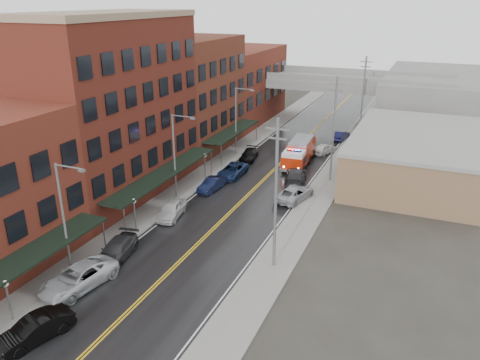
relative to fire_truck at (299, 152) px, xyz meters
The scene contains 35 objects.
road 9.54m from the fire_truck, 103.72° to the right, with size 11.00×160.00×0.02m, color black.
sidewalk_left 13.29m from the fire_truck, 136.22° to the right, with size 3.00×160.00×0.15m, color slate.
sidewalk_right 10.56m from the fire_truck, 60.96° to the right, with size 3.00×160.00×0.15m, color slate.
curb_left 12.16m from the fire_truck, 130.79° to the right, with size 0.30×160.00×0.15m, color gray.
curb_right 9.88m from the fire_truck, 69.47° to the right, with size 0.30×160.00×0.15m, color gray.
brick_building_b 23.57m from the fire_truck, 133.91° to the right, with size 9.00×20.00×18.00m, color #5A2618.
brick_building_c 16.66m from the fire_truck, behind, with size 9.00×15.00×15.00m, color brown.
brick_building_far 24.82m from the fire_truck, 129.46° to the left, with size 9.00×20.00×12.00m, color brown.
tan_building 13.82m from the fire_truck, ahead, with size 14.00×22.00×5.00m, color olive.
right_far_block 34.74m from the fire_truck, 62.94° to the left, with size 18.00×30.00×8.00m, color slate.
awning_0 36.48m from the fire_truck, 105.47° to the right, with size 2.60×16.00×3.09m.
awning_1 18.88m from the fire_truck, 121.07° to the right, with size 2.60×18.00×3.09m.
awning_2 9.91m from the fire_truck, behind, with size 2.60×13.00×3.09m.
globe_lamp_0 38.13m from the fire_truck, 103.08° to the right, with size 0.44×0.44×3.12m.
globe_lamp_1 24.70m from the fire_truck, 110.46° to the right, with size 0.44×0.44×3.12m.
globe_lamp_2 12.58m from the fire_truck, 133.38° to the right, with size 0.44×0.44×3.12m.
street_lamp_0 32.54m from the fire_truck, 105.75° to the right, with size 2.64×0.22×9.00m.
street_lamp_1 17.85m from the fire_truck, 120.12° to the right, with size 2.64×0.22×9.00m.
street_lamp_2 9.51m from the fire_truck, behind, with size 2.64×0.22×9.00m.
utility_pole_0 25.08m from the fire_truck, 78.36° to the right, with size 1.80×0.24×12.00m.
utility_pole_1 7.97m from the fire_truck, 39.74° to the right, with size 1.80×0.24×12.00m.
utility_pole_2 17.27m from the fire_truck, 72.61° to the left, with size 1.80×0.24×12.00m.
overpass 23.38m from the fire_truck, 95.57° to the left, with size 40.00×10.00×7.50m.
fire_truck is the anchor object (origin of this frame).
parked_car_left_1 38.39m from the fire_truck, 98.74° to the right, with size 1.67×4.79×1.58m, color black.
parked_car_left_2 33.17m from the fire_truck, 102.59° to the right, with size 2.77×6.00×1.67m, color #B4B8BD.
parked_car_left_3 28.77m from the fire_truck, 104.56° to the right, with size 2.08×5.12×1.48m, color #2A2A2D.
parked_car_left_4 20.70m from the fire_truck, 109.97° to the right, with size 1.84×4.58×1.56m, color #BEBEBE.
parked_car_left_5 13.59m from the fire_truck, 118.30° to the right, with size 1.45×4.16×1.37m, color black.
parked_car_left_6 9.32m from the fire_truck, 130.65° to the right, with size 2.38×5.17×1.44m, color #122245.
parked_car_left_7 6.62m from the fire_truck, behind, with size 1.86×4.58×1.33m, color black.
parked_car_right_0 11.30m from the fire_truck, 76.07° to the right, with size 2.45×5.30×1.47m, color #999CA1.
parked_car_right_1 6.15m from the fire_truck, 77.00° to the right, with size 2.28×5.61×1.63m, color #252528.
parked_car_right_2 6.09m from the fire_truck, 71.12° to the left, with size 1.65×4.10×1.40m, color silver.
parked_car_right_3 13.39m from the fire_truck, 78.03° to the left, with size 1.45×4.15×1.37m, color black.
Camera 1 is at (17.11, -15.46, 19.84)m, focal length 35.00 mm.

